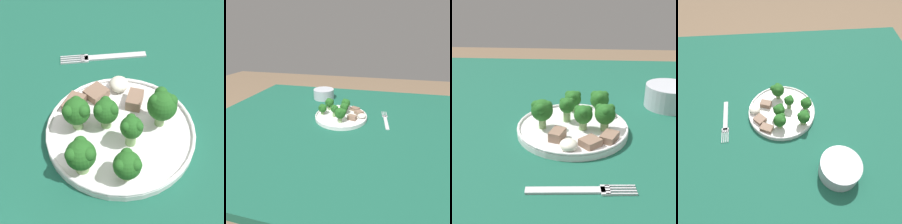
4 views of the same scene
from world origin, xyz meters
TOP-DOWN VIEW (x-y plane):
  - ground_plane at (0.00, 0.00)m, footprint 8.00×8.00m
  - table at (0.00, 0.00)m, footprint 1.25×0.98m
  - dinner_plate at (-0.01, 0.03)m, footprint 0.24×0.24m
  - fork at (0.19, 0.05)m, footprint 0.03×0.18m
  - cream_bowl at (-0.17, 0.27)m, footprint 0.12×0.12m
  - broccoli_floret_near_rim_left at (-0.10, 0.02)m, footprint 0.04×0.04m
  - broccoli_floret_center_left at (-0.04, 0.01)m, footprint 0.04×0.03m
  - broccoli_floret_back_left at (-0.00, 0.10)m, footprint 0.04×0.04m
  - broccoli_floret_front_left at (0.00, -0.04)m, footprint 0.05×0.05m
  - broccoli_floret_center_back at (-0.08, 0.09)m, footprint 0.04×0.04m
  - broccoli_floret_mid_cluster at (0.00, 0.05)m, footprint 0.04×0.04m
  - meat_slice_front_slice at (0.07, 0.07)m, footprint 0.05×0.05m
  - meat_slice_middle_slice at (0.05, -0.00)m, footprint 0.04×0.04m
  - meat_slice_rear_slice at (0.05, 0.10)m, footprint 0.05×0.04m
  - sauce_dollop at (0.09, 0.02)m, footprint 0.04×0.03m

SIDE VIEW (x-z plane):
  - ground_plane at x=0.00m, z-range 0.00..0.00m
  - table at x=0.00m, z-range 0.27..0.99m
  - fork at x=0.19m, z-range 0.72..0.72m
  - dinner_plate at x=-0.01m, z-range 0.72..0.74m
  - meat_slice_front_slice at x=0.07m, z-range 0.73..0.75m
  - meat_slice_rear_slice at x=0.05m, z-range 0.73..0.75m
  - meat_slice_middle_slice at x=0.05m, z-range 0.73..0.75m
  - sauce_dollop at x=0.09m, z-range 0.73..0.75m
  - cream_bowl at x=-0.17m, z-range 0.72..0.78m
  - broccoli_floret_near_rim_left at x=-0.10m, z-range 0.74..0.79m
  - broccoli_floret_mid_cluster at x=0.00m, z-range 0.74..0.79m
  - broccoli_floret_center_back at x=-0.08m, z-range 0.74..0.80m
  - broccoli_floret_center_left at x=-0.04m, z-range 0.74..0.80m
  - broccoli_floret_back_left at x=0.00m, z-range 0.74..0.80m
  - broccoli_floret_front_left at x=0.00m, z-range 0.74..0.81m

